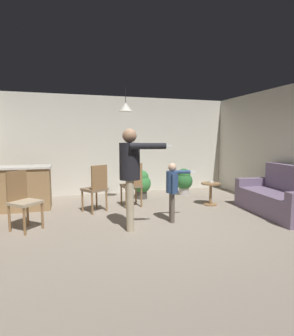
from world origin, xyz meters
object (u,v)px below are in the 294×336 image
dining_chair_by_counter (96,186)px  dining_chair_near_wall (132,183)px  person_child (173,186)px  couch_floral (279,198)px  potted_plant_by_wall (184,180)px  side_table_by_couch (211,191)px  dining_chair_centre_back (22,198)px  spare_remote_on_table (212,182)px  potted_plant_corner (142,183)px  person_adult (131,168)px  kitchen_counter (21,188)px

dining_chair_by_counter → dining_chair_near_wall: (0.82, 0.20, 0.00)m
person_child → dining_chair_near_wall: size_ratio=1.10×
couch_floral → person_child: bearing=91.2°
potted_plant_by_wall → side_table_by_couch: bearing=-84.5°
dining_chair_near_wall → dining_chair_centre_back: same height
couch_floral → spare_remote_on_table: 1.45m
dining_chair_near_wall → potted_plant_corner: 0.87m
dining_chair_by_counter → dining_chair_centre_back: 1.50m
side_table_by_couch → potted_plant_corner: size_ratio=0.71×
person_adult → dining_chair_centre_back: person_adult is taller
person_child → dining_chair_by_counter: 1.68m
person_adult → dining_chair_near_wall: bearing=177.3°
side_table_by_couch → potted_plant_by_wall: bearing=95.5°
dining_chair_near_wall → potted_plant_corner: bearing=54.3°
couch_floral → potted_plant_by_wall: bearing=30.2°
person_adult → spare_remote_on_table: 2.52m
person_child → dining_chair_centre_back: bearing=-86.8°
person_child → potted_plant_corner: bearing=-168.5°
couch_floral → potted_plant_corner: bearing=51.8°
couch_floral → dining_chair_by_counter: bearing=76.0°
dining_chair_centre_back → potted_plant_corner: dining_chair_centre_back is taller
person_child → potted_plant_by_wall: 2.47m
dining_chair_centre_back → dining_chair_near_wall: bearing=156.7°
couch_floral → dining_chair_near_wall: size_ratio=1.87×
couch_floral → dining_chair_near_wall: 3.10m
couch_floral → kitchen_counter: bearing=74.7°
dining_chair_by_counter → dining_chair_centre_back: bearing=180.0°
person_adult → dining_chair_by_counter: bearing=-148.8°
dining_chair_by_counter → spare_remote_on_table: 2.64m
person_adult → potted_plant_by_wall: 3.16m
person_adult → potted_plant_corner: 2.44m
couch_floral → side_table_by_couch: 1.44m
kitchen_counter → dining_chair_near_wall: 2.41m
couch_floral → person_adult: (-3.12, -0.03, 0.73)m
side_table_by_couch → dining_chair_by_counter: (-2.61, 0.16, 0.22)m
dining_chair_by_counter → dining_chair_near_wall: size_ratio=1.00×
person_adult → dining_chair_near_wall: person_adult is taller
dining_chair_near_wall → person_child: bearing=-76.4°
person_adult → dining_chair_by_counter: (-0.44, 1.26, -0.51)m
side_table_by_couch → dining_chair_near_wall: 1.83m
couch_floral → dining_chair_by_counter: 3.78m
couch_floral → side_table_by_couch: size_ratio=3.59×
dining_chair_centre_back → potted_plant_by_wall: dining_chair_centre_back is taller
dining_chair_near_wall → dining_chair_centre_back: size_ratio=1.00×
potted_plant_by_wall → potted_plant_corner: bearing=-174.6°
person_child → potted_plant_corner: person_child is taller
couch_floral → kitchen_counter: 5.44m
dining_chair_centre_back → spare_remote_on_table: (3.95, 0.60, -0.01)m
couch_floral → person_adult: size_ratio=1.09×
side_table_by_couch → spare_remote_on_table: 0.22m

